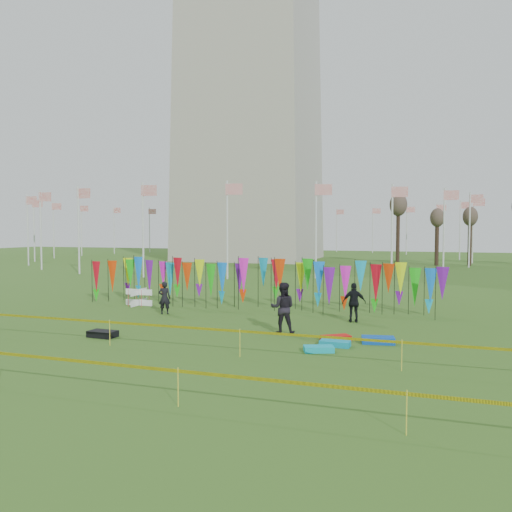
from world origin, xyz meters
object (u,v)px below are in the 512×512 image
(kite_bag_black, at_px, (103,334))
(kite_bag_teal, at_px, (335,343))
(person_right, at_px, (354,303))
(kite_bag_turquoise, at_px, (319,349))
(box_kite, at_px, (139,297))
(person_left, at_px, (165,298))
(person_mid, at_px, (283,308))
(kite_bag_red, at_px, (336,338))
(kite_bag_blue, at_px, (378,340))

(kite_bag_black, relative_size, kite_bag_teal, 1.01)
(person_right, distance_m, kite_bag_turquoise, 5.77)
(box_kite, relative_size, kite_bag_black, 0.86)
(person_left, relative_size, kite_bag_turquoise, 1.62)
(person_mid, distance_m, kite_bag_teal, 2.91)
(kite_bag_turquoise, bearing_deg, person_mid, 127.54)
(kite_bag_black, bearing_deg, kite_bag_teal, 8.63)
(person_right, distance_m, kite_bag_red, 3.95)
(person_left, xyz_separation_m, person_right, (8.83, 0.77, 0.08))
(person_mid, xyz_separation_m, kite_bag_blue, (3.67, -0.63, -0.87))
(person_left, distance_m, kite_bag_black, 5.32)
(box_kite, xyz_separation_m, kite_bag_turquoise, (11.02, -6.85, -0.35))
(kite_bag_black, bearing_deg, box_kite, 111.95)
(person_mid, height_order, kite_bag_turquoise, person_mid)
(box_kite, height_order, kite_bag_black, box_kite)
(person_left, height_order, kite_bag_blue, person_left)
(person_right, height_order, kite_bag_red, person_right)
(kite_bag_teal, bearing_deg, kite_bag_blue, 33.89)
(person_mid, relative_size, kite_bag_turquoise, 2.05)
(kite_bag_turquoise, bearing_deg, box_kite, 148.15)
(box_kite, relative_size, kite_bag_blue, 0.80)
(person_mid, distance_m, kite_bag_turquoise, 3.28)
(person_left, bearing_deg, kite_bag_blue, 146.53)
(box_kite, xyz_separation_m, kite_bag_teal, (11.40, -5.89, -0.35))
(person_right, bearing_deg, kite_bag_turquoise, 73.85)
(kite_bag_red, xyz_separation_m, kite_bag_black, (-8.38, -2.16, 0.02))
(kite_bag_blue, height_order, kite_bag_black, kite_bag_black)
(person_left, xyz_separation_m, person_mid, (6.51, -2.43, 0.21))
(person_mid, bearing_deg, kite_bag_red, 151.17)
(person_left, relative_size, kite_bag_teal, 1.52)
(box_kite, height_order, person_right, person_right)
(kite_bag_black, bearing_deg, person_right, 35.31)
(kite_bag_turquoise, bearing_deg, kite_bag_blue, 47.04)
(box_kite, relative_size, person_right, 0.52)
(person_right, distance_m, kite_bag_teal, 4.81)
(person_right, relative_size, kite_bag_turquoise, 1.77)
(box_kite, bearing_deg, kite_bag_turquoise, -31.85)
(box_kite, distance_m, person_mid, 10.10)
(person_mid, relative_size, kite_bag_blue, 1.76)
(box_kite, height_order, kite_bag_red, box_kite)
(box_kite, distance_m, kite_bag_red, 12.35)
(person_right, xyz_separation_m, kite_bag_turquoise, (-0.40, -5.70, -0.76))
(box_kite, bearing_deg, person_mid, -25.52)
(person_right, xyz_separation_m, kite_bag_teal, (-0.03, -4.75, -0.76))
(person_left, height_order, person_mid, person_mid)
(person_left, distance_m, kite_bag_turquoise, 9.79)
(kite_bag_turquoise, distance_m, kite_bag_blue, 2.56)
(kite_bag_black, bearing_deg, person_left, 93.30)
(kite_bag_red, bearing_deg, kite_bag_blue, 1.88)
(kite_bag_blue, relative_size, kite_bag_black, 1.08)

